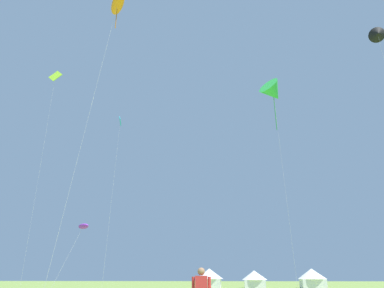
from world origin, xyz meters
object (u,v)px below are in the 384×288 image
at_px(festival_tent_center, 312,277).
at_px(kite_lime_diamond, 55,78).
at_px(kite_cyan_diamond, 120,127).
at_px(festival_tent_left, 209,277).
at_px(kite_orange_parafoil, 118,4).
at_px(festival_tent_right, 254,278).
at_px(kite_green_delta, 273,92).
at_px(kite_black_delta, 378,34).
at_px(kite_purple_parafoil, 83,226).

bearing_deg(festival_tent_center, kite_lime_diamond, -166.62).
distance_m(kite_cyan_diamond, festival_tent_left, 27.82).
xyz_separation_m(kite_cyan_diamond, festival_tent_left, (11.93, 13.83, -20.98)).
relative_size(kite_lime_diamond, kite_cyan_diamond, 1.50).
relative_size(kite_orange_parafoil, festival_tent_center, 6.39).
distance_m(festival_tent_left, festival_tent_right, 7.15).
xyz_separation_m(kite_orange_parafoil, kite_cyan_diamond, (-5.76, 18.94, -4.96)).
distance_m(kite_orange_parafoil, festival_tent_center, 47.31).
bearing_deg(kite_green_delta, kite_orange_parafoil, -136.16).
distance_m(kite_lime_diamond, kite_green_delta, 38.45).
relative_size(kite_cyan_diamond, festival_tent_center, 5.54).
distance_m(kite_lime_diamond, festival_tent_center, 54.39).
bearing_deg(kite_lime_diamond, kite_green_delta, -10.25).
height_order(kite_green_delta, festival_tent_right, kite_green_delta).
height_order(kite_green_delta, festival_tent_left, kite_green_delta).
relative_size(kite_black_delta, kite_cyan_diamond, 1.39).
relative_size(kite_purple_parafoil, festival_tent_left, 1.58).
bearing_deg(festival_tent_center, kite_black_delta, -62.79).
bearing_deg(kite_orange_parafoil, kite_purple_parafoil, 119.32).
relative_size(festival_tent_left, festival_tent_right, 1.12).
relative_size(kite_green_delta, festival_tent_left, 6.08).
bearing_deg(kite_cyan_diamond, festival_tent_right, 35.94).
bearing_deg(kite_purple_parafoil, kite_green_delta, 15.86).
distance_m(kite_cyan_diamond, festival_tent_right, 31.67).
height_order(kite_purple_parafoil, kite_cyan_diamond, kite_cyan_diamond).
height_order(kite_purple_parafoil, kite_green_delta, kite_green_delta).
height_order(kite_cyan_diamond, festival_tent_left, kite_cyan_diamond).
distance_m(kite_orange_parafoil, festival_tent_left, 42.25).
bearing_deg(festival_tent_center, kite_orange_parafoil, -124.04).
bearing_deg(kite_lime_diamond, festival_tent_left, 20.99).
xyz_separation_m(kite_black_delta, kite_cyan_diamond, (-37.06, 3.99, -9.92)).
relative_size(kite_black_delta, festival_tent_center, 7.71).
distance_m(kite_purple_parafoil, festival_tent_left, 26.26).
bearing_deg(kite_orange_parafoil, kite_cyan_diamond, 106.93).
distance_m(kite_cyan_diamond, festival_tent_center, 37.56).
relative_size(kite_green_delta, kite_orange_parafoil, 0.97).
bearing_deg(kite_cyan_diamond, kite_green_delta, -7.07).
distance_m(kite_lime_diamond, kite_cyan_diamond, 18.95).
xyz_separation_m(festival_tent_left, festival_tent_right, (7.15, -0.00, -0.17)).
relative_size(kite_lime_diamond, kite_purple_parafoil, 5.15).
bearing_deg(kite_lime_diamond, kite_black_delta, -8.69).
xyz_separation_m(kite_black_delta, kite_orange_parafoil, (-31.30, -14.95, -4.96)).
xyz_separation_m(kite_green_delta, festival_tent_right, (-3.48, 16.63, -23.78)).
xyz_separation_m(kite_green_delta, kite_cyan_diamond, (-22.56, 2.80, -2.63)).
bearing_deg(kite_orange_parafoil, festival_tent_right, 67.89).
bearing_deg(kite_orange_parafoil, kite_black_delta, 25.53).
height_order(kite_lime_diamond, kite_cyan_diamond, kite_lime_diamond).
distance_m(kite_purple_parafoil, kite_cyan_diamond, 18.34).
relative_size(kite_lime_diamond, kite_black_delta, 1.07).
bearing_deg(festival_tent_center, kite_cyan_diamond, -153.63).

